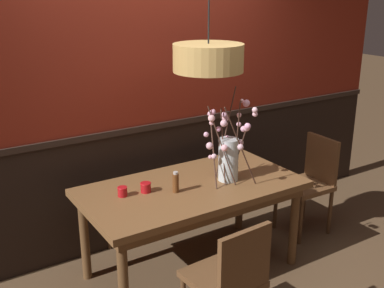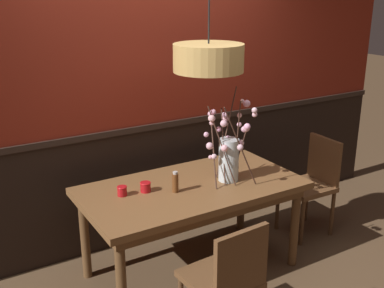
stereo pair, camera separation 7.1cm
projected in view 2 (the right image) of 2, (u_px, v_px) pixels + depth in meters
name	position (u px, v px, depth m)	size (l,w,h in m)	color
ground_plane	(192.00, 270.00, 3.87)	(24.00, 24.00, 0.00)	brown
back_wall	(147.00, 79.00, 4.00)	(5.44, 0.14, 2.94)	black
dining_table	(192.00, 195.00, 3.66)	(1.70, 0.90, 0.76)	brown
chair_head_east_end	(313.00, 180.00, 4.34)	(0.44, 0.41, 0.90)	brown
chair_near_side_left	(227.00, 278.00, 2.91)	(0.43, 0.46, 0.88)	brown
chair_far_side_left	(120.00, 182.00, 4.30)	(0.45, 0.42, 0.89)	brown
chair_far_side_right	(164.00, 174.00, 4.51)	(0.47, 0.43, 0.88)	brown
vase_with_blossoms	(229.00, 155.00, 3.65)	(0.39, 0.48, 0.73)	silver
candle_holder_nearer_center	(146.00, 187.00, 3.50)	(0.08, 0.08, 0.07)	red
candle_holder_nearer_edge	(122.00, 191.00, 3.44)	(0.08, 0.08, 0.07)	red
condiment_bottle	(175.00, 182.00, 3.48)	(0.05, 0.05, 0.16)	brown
pendant_lamp	(208.00, 58.00, 3.38)	(0.51, 0.51, 1.32)	tan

